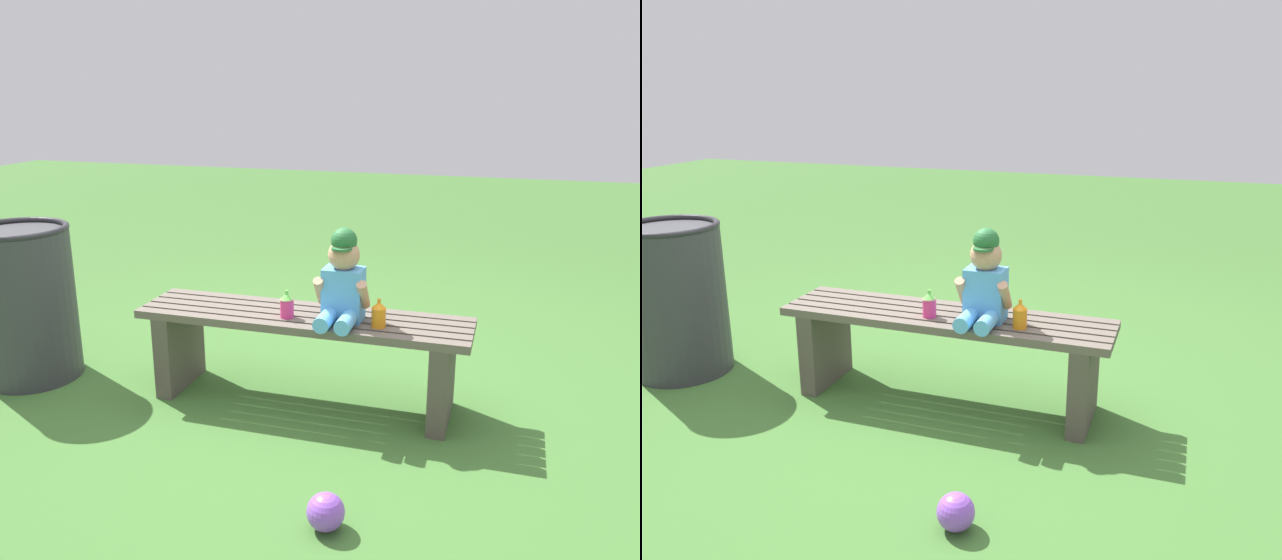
# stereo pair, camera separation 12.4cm
# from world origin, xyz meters

# --- Properties ---
(ground_plane) EXTENTS (16.00, 16.00, 0.00)m
(ground_plane) POSITION_xyz_m (0.00, 0.00, 0.00)
(ground_plane) COLOR #3D6B2D
(park_bench) EXTENTS (1.49, 0.35, 0.42)m
(park_bench) POSITION_xyz_m (0.00, -0.00, 0.28)
(park_bench) COLOR #60564C
(park_bench) RESTS_ON ground_plane
(child_figure) EXTENTS (0.23, 0.27, 0.40)m
(child_figure) POSITION_xyz_m (0.19, -0.03, 0.60)
(child_figure) COLOR #59A5E5
(child_figure) RESTS_ON park_bench
(sippy_cup_left) EXTENTS (0.06, 0.06, 0.12)m
(sippy_cup_left) POSITION_xyz_m (-0.05, -0.06, 0.48)
(sippy_cup_left) COLOR #E5337F
(sippy_cup_left) RESTS_ON park_bench
(sippy_cup_right) EXTENTS (0.06, 0.06, 0.12)m
(sippy_cup_right) POSITION_xyz_m (0.35, -0.06, 0.48)
(sippy_cup_right) COLOR orange
(sippy_cup_right) RESTS_ON park_bench
(toy_ball) EXTENTS (0.13, 0.13, 0.13)m
(toy_ball) POSITION_xyz_m (0.35, -0.85, 0.06)
(toy_ball) COLOR #8C4CCC
(toy_ball) RESTS_ON ground_plane
(trash_bin) EXTENTS (0.48, 0.48, 0.76)m
(trash_bin) POSITION_xyz_m (-1.38, -0.12, 0.38)
(trash_bin) COLOR #333338
(trash_bin) RESTS_ON ground_plane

